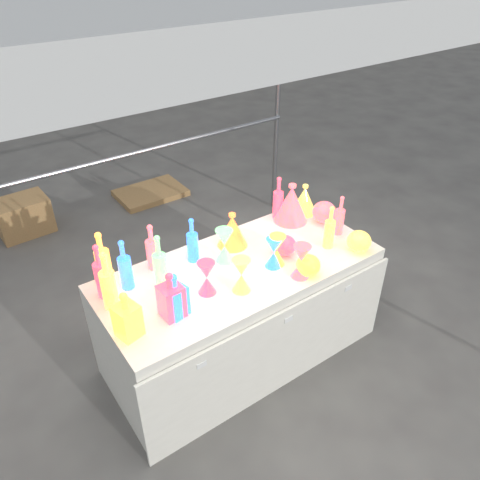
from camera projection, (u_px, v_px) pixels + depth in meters
ground at (240, 350)px, 3.36m from camera, size 80.00×80.00×0.00m
display_table at (241, 312)px, 3.14m from camera, size 1.84×0.83×0.75m
cardboard_box_closed at (23, 216)px, 4.57m from camera, size 0.51×0.38×0.36m
cardboard_box_flat at (151, 193)px, 5.28m from camera, size 0.73×0.53×0.06m
bottle_0 at (102, 257)px, 2.73m from camera, size 0.10×0.10×0.34m
bottle_1 at (125, 264)px, 2.68m from camera, size 0.09×0.09×0.33m
bottle_2 at (100, 271)px, 2.61m from camera, size 0.09×0.09×0.35m
bottle_3 at (152, 247)px, 2.85m from camera, size 0.09×0.09×0.31m
bottle_4 at (107, 280)px, 2.53m from camera, size 0.10×0.10×0.37m
bottle_5 at (160, 262)px, 2.67m from camera, size 0.08×0.08×0.36m
bottle_7 at (192, 240)px, 2.91m from camera, size 0.08×0.08×0.31m
decanter_0 at (127, 314)px, 2.37m from camera, size 0.14×0.14×0.28m
decanter_1 at (171, 295)px, 2.49m from camera, size 0.13×0.13×0.29m
decanter_2 at (175, 295)px, 2.51m from camera, size 0.14×0.14×0.27m
hourglass_0 at (207, 278)px, 2.68m from camera, size 0.13×0.13×0.21m
hourglass_1 at (301, 261)px, 2.80m from camera, size 0.15×0.15×0.22m
hourglass_2 at (241, 275)px, 2.69m from camera, size 0.14×0.14×0.22m
hourglass_3 at (224, 246)px, 2.93m from camera, size 0.14×0.14×0.23m
hourglass_4 at (277, 250)px, 2.91m from camera, size 0.12×0.12×0.21m
hourglass_5 at (274, 253)px, 2.89m from camera, size 0.11×0.11×0.20m
globe_0 at (308, 266)px, 2.84m from camera, size 0.17×0.17×0.12m
globe_1 at (359, 242)px, 3.05m from camera, size 0.17×0.17×0.13m
globe_2 at (285, 246)px, 3.02m from camera, size 0.18×0.18×0.12m
globe_3 at (324, 213)px, 3.35m from camera, size 0.22×0.22×0.14m
lampshade_0 at (232, 229)px, 3.08m from camera, size 0.27×0.27×0.24m
lampshade_2 at (291, 203)px, 3.33m from camera, size 0.26×0.26×0.29m
lampshade_3 at (304, 199)px, 3.44m from camera, size 0.24×0.24×0.22m
bottle_9 at (278, 198)px, 3.35m from camera, size 0.08×0.08×0.33m
bottle_10 at (340, 215)px, 3.18m from camera, size 0.08×0.08×0.29m
bottle_11 at (330, 227)px, 3.04m from camera, size 0.08×0.08×0.31m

